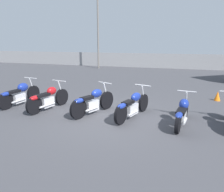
# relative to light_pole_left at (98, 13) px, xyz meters

# --- Properties ---
(ground_plane) EXTENTS (60.00, 60.00, 0.00)m
(ground_plane) POSITION_rel_light_pole_left_xyz_m (5.58, -13.11, -5.05)
(ground_plane) COLOR #424247
(fence_back) EXTENTS (40.00, 0.04, 1.41)m
(fence_back) POSITION_rel_light_pole_left_xyz_m (5.58, 1.94, -4.34)
(fence_back) COLOR gray
(fence_back) RESTS_ON ground_plane
(light_pole_left) EXTENTS (0.70, 0.35, 8.69)m
(light_pole_left) POSITION_rel_light_pole_left_xyz_m (0.00, 0.00, 0.00)
(light_pole_left) COLOR slate
(light_pole_left) RESTS_ON ground_plane
(motorcycle_slot_0) EXTENTS (0.65, 2.10, 1.03)m
(motorcycle_slot_0) POSITION_rel_light_pole_left_xyz_m (1.68, -12.83, -4.59)
(motorcycle_slot_0) COLOR black
(motorcycle_slot_0) RESTS_ON ground_plane
(motorcycle_slot_1) EXTENTS (0.74, 2.04, 1.03)m
(motorcycle_slot_1) POSITION_rel_light_pole_left_xyz_m (3.15, -13.03, -4.62)
(motorcycle_slot_1) COLOR black
(motorcycle_slot_1) RESTS_ON ground_plane
(motorcycle_slot_2) EXTENTS (0.93, 2.01, 1.05)m
(motorcycle_slot_2) POSITION_rel_light_pole_left_xyz_m (4.94, -12.96, -4.60)
(motorcycle_slot_2) COLOR black
(motorcycle_slot_2) RESTS_ON ground_plane
(motorcycle_slot_3) EXTENTS (0.84, 2.19, 1.01)m
(motorcycle_slot_3) POSITION_rel_light_pole_left_xyz_m (6.36, -12.90, -4.62)
(motorcycle_slot_3) COLOR black
(motorcycle_slot_3) RESTS_ON ground_plane
(motorcycle_slot_4) EXTENTS (0.61, 2.08, 0.93)m
(motorcycle_slot_4) POSITION_rel_light_pole_left_xyz_m (7.96, -13.08, -4.65)
(motorcycle_slot_4) COLOR black
(motorcycle_slot_4) RESTS_ON ground_plane
(traffic_cone_near) EXTENTS (0.26, 0.26, 0.41)m
(traffic_cone_near) POSITION_rel_light_pole_left_xyz_m (9.38, -9.59, -4.84)
(traffic_cone_near) COLOR orange
(traffic_cone_near) RESTS_ON ground_plane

